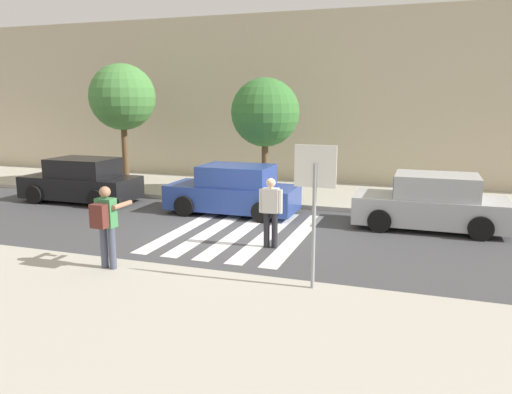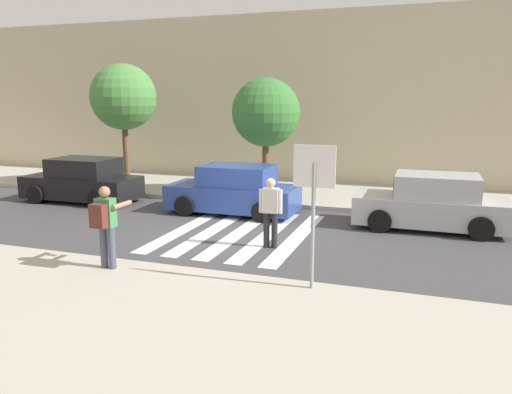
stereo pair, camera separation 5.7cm
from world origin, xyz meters
The scene contains 17 objects.
ground_plane centered at (0.00, 0.00, 0.00)m, with size 120.00×120.00×0.00m, color #424244.
sidewalk_near centered at (0.00, -6.20, 0.07)m, with size 60.00×6.00×0.14m, color #B2AD9E.
sidewalk_far centered at (0.00, 6.00, 0.07)m, with size 60.00×4.80×0.14m, color #B2AD9E.
building_facade_far centered at (0.00, 10.40, 3.54)m, with size 56.00×4.00×7.08m, color beige.
crosswalk_stripe_0 centered at (-1.60, 0.20, 0.00)m, with size 0.44×5.20×0.01m, color silver.
crosswalk_stripe_1 centered at (-0.80, 0.20, 0.00)m, with size 0.44×5.20×0.01m, color silver.
crosswalk_stripe_2 centered at (0.00, 0.20, 0.00)m, with size 0.44×5.20×0.01m, color silver.
crosswalk_stripe_3 centered at (0.80, 0.20, 0.00)m, with size 0.44×5.20×0.01m, color silver.
crosswalk_stripe_4 centered at (1.60, 0.20, 0.00)m, with size 0.44×5.20×0.01m, color silver.
stop_sign centered at (2.84, -3.50, 2.08)m, with size 0.76×0.08×2.66m.
photographer_with_backpack centered at (-1.40, -3.82, 1.17)m, with size 0.60×0.86×1.72m.
pedestrian_crossing centered at (1.21, -0.87, 0.97)m, with size 0.58×0.28×1.72m.
parked_car_black centered at (-6.77, 2.30, 0.73)m, with size 4.10×1.92×1.55m.
parked_car_blue centered at (-1.00, 2.30, 0.73)m, with size 4.10×1.92×1.55m.
parked_car_silver centered at (4.92, 2.30, 0.73)m, with size 4.10×1.92×1.55m.
street_tree_west centered at (-6.77, 5.09, 3.64)m, with size 2.60×2.60×4.82m.
street_tree_center centered at (-0.80, 4.91, 3.10)m, with size 2.44×2.44×4.20m.
Camera 1 is at (4.67, -12.16, 3.60)m, focal length 35.00 mm.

